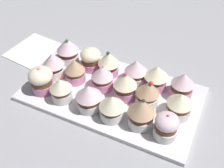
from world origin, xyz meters
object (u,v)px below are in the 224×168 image
cupcake_3 (109,63)px  cupcake_6 (179,104)px  cupcake_2 (136,71)px  cupcake_17 (41,80)px  cupcake_0 (182,85)px  baking_tray (112,94)px  cupcake_9 (102,77)px  napkin (33,50)px  cupcake_5 (68,49)px  cupcake_8 (126,84)px  cupcake_12 (166,126)px  cupcake_13 (141,112)px  cupcake_10 (75,71)px  cupcake_15 (89,97)px  cupcake_16 (61,89)px  cupcake_14 (112,107)px  cupcake_11 (54,64)px  cupcake_7 (147,94)px  cupcake_1 (156,77)px  cupcake_4 (91,59)px

cupcake_3 → cupcake_6: 22.62cm
cupcake_2 → cupcake_17: bearing=33.0°
cupcake_0 → cupcake_17: (33.45, 13.65, 0.08)cm
baking_tray → cupcake_0: 18.37cm
cupcake_9 → napkin: bearing=-13.5°
cupcake_0 → cupcake_17: 36.13cm
cupcake_5 → cupcake_8: cupcake_5 is taller
cupcake_12 → cupcake_9: bearing=-22.0°
cupcake_6 → cupcake_13: size_ratio=0.82×
cupcake_10 → cupcake_15: 10.94cm
cupcake_16 → cupcake_17: size_ratio=0.92×
cupcake_8 → cupcake_14: 8.06cm
cupcake_15 → cupcake_17: bearing=-1.1°
cupcake_17 → napkin: size_ratio=0.51×
cupcake_10 → cupcake_11: bearing=6.1°
cupcake_5 → cupcake_9: (-14.21, 6.04, -0.42)cm
cupcake_12 → cupcake_14: 13.22cm
cupcake_12 → cupcake_14: (13.21, 0.20, 0.26)cm
cupcake_15 → cupcake_8: bearing=-129.7°
cupcake_3 → cupcake_14: (-7.61, 14.00, -0.31)cm
cupcake_8 → cupcake_15: (6.40, 7.71, -0.14)cm
cupcake_5 → cupcake_16: bearing=115.3°
baking_tray → napkin: 32.07cm
baking_tray → cupcake_11: cupcake_11 is taller
cupcake_10 → cupcake_14: bearing=152.8°
cupcake_2 → cupcake_7: size_ratio=0.93×
cupcake_7 → cupcake_9: size_ratio=1.04×
cupcake_3 → cupcake_5: (13.26, -0.27, 0.21)cm
cupcake_9 → cupcake_17: cupcake_17 is taller
cupcake_5 → cupcake_10: cupcake_5 is taller
cupcake_0 → cupcake_5: size_ratio=0.90×
cupcake_12 → napkin: cupcake_12 is taller
cupcake_12 → cupcake_8: bearing=-30.8°
baking_tray → cupcake_17: 18.79cm
cupcake_17 → cupcake_15: bearing=178.9°
cupcake_3 → cupcake_16: size_ratio=1.10×
cupcake_0 → cupcake_12: cupcake_0 is taller
cupcake_0 → cupcake_16: (27.11, 14.26, -0.20)cm
cupcake_1 → napkin: size_ratio=0.48×
cupcake_4 → cupcake_3: bearing=178.9°
cupcake_1 → cupcake_16: cupcake_1 is taller
cupcake_9 → cupcake_11: cupcake_11 is taller
cupcake_0 → cupcake_16: size_ratio=1.05×
cupcake_3 → cupcake_17: same height
cupcake_10 → cupcake_16: (-0.50, 7.51, -0.08)cm
cupcake_4 → cupcake_11: 10.49cm
cupcake_3 → napkin: bearing=-2.1°
cupcake_3 → cupcake_11: bearing=28.5°
cupcake_0 → cupcake_14: cupcake_0 is taller
cupcake_6 → napkin: (48.90, -7.26, -4.28)cm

